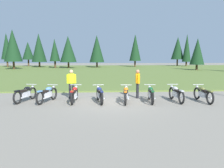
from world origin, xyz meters
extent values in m
plane|color=gray|center=(0.00, 0.00, 0.00)|extent=(140.00, 140.00, 0.00)
cube|color=#5B7033|center=(0.00, 25.30, 0.05)|extent=(80.00, 44.00, 0.10)
cylinder|color=#47331E|center=(-16.68, 30.86, 0.75)|extent=(0.36, 0.36, 1.49)
cone|color=#143319|center=(-16.68, 30.86, 4.44)|extent=(3.27, 3.27, 5.89)
cylinder|color=#47331E|center=(-13.90, 38.21, 0.62)|extent=(0.36, 0.36, 1.23)
cone|color=#143319|center=(-13.90, 38.21, 4.31)|extent=(3.21, 3.21, 6.15)
cylinder|color=#47331E|center=(7.36, 38.78, 0.72)|extent=(0.36, 0.36, 1.45)
cone|color=#143319|center=(7.36, 38.78, 4.43)|extent=(2.60, 2.60, 5.97)
cylinder|color=#47331E|center=(-17.84, 43.28, 0.85)|extent=(0.36, 0.36, 1.69)
cone|color=#143319|center=(-17.84, 43.28, 3.80)|extent=(2.78, 2.78, 4.23)
cylinder|color=#47331E|center=(18.78, 43.42, 0.85)|extent=(0.36, 0.36, 1.71)
cone|color=#143319|center=(18.78, 43.42, 4.48)|extent=(3.17, 3.17, 5.55)
cylinder|color=#47331E|center=(16.05, 25.93, 0.52)|extent=(0.36, 0.36, 1.03)
cone|color=#143319|center=(16.05, 25.93, 3.29)|extent=(2.43, 2.43, 4.51)
cylinder|color=#47331E|center=(-21.42, 39.82, 0.88)|extent=(0.36, 0.36, 1.76)
cone|color=#143319|center=(-21.42, 39.82, 4.69)|extent=(2.47, 2.47, 5.86)
cylinder|color=#47331E|center=(-1.27, 36.75, 0.59)|extent=(0.36, 0.36, 1.18)
cone|color=#143319|center=(-1.27, 36.75, 4.08)|extent=(3.18, 3.18, 5.79)
cylinder|color=#47331E|center=(-9.77, 34.43, 0.73)|extent=(0.36, 0.36, 1.47)
cone|color=#143319|center=(-9.77, 34.43, 3.72)|extent=(2.09, 2.09, 4.50)
cylinder|color=#47331E|center=(20.33, 41.48, 0.58)|extent=(0.36, 0.36, 1.16)
cone|color=#143319|center=(20.33, 41.48, 4.46)|extent=(2.07, 2.07, 6.61)
cylinder|color=#47331E|center=(-7.04, 34.34, 0.64)|extent=(0.36, 0.36, 1.28)
cone|color=#143319|center=(-7.04, 34.34, 3.92)|extent=(3.36, 3.36, 5.27)
torus|color=black|center=(-4.50, 1.08, 0.35)|extent=(0.28, 0.70, 0.70)
torus|color=black|center=(-4.88, -0.27, 0.35)|extent=(0.28, 0.70, 0.70)
cube|color=silver|center=(-4.69, 0.41, 0.40)|extent=(0.36, 0.67, 0.28)
ellipsoid|color=black|center=(-4.64, 0.58, 0.68)|extent=(0.38, 0.53, 0.22)
cube|color=black|center=(-4.75, 0.20, 0.62)|extent=(0.34, 0.52, 0.10)
cube|color=black|center=(-4.88, -0.27, 0.69)|extent=(0.22, 0.35, 0.06)
cylinder|color=silver|center=(-4.53, 0.99, 0.86)|extent=(0.61, 0.20, 0.03)
sphere|color=silver|center=(-4.50, 1.10, 0.73)|extent=(0.14, 0.14, 0.14)
cylinder|color=silver|center=(-4.63, 0.08, 0.30)|extent=(0.21, 0.55, 0.07)
torus|color=black|center=(-3.28, 0.87, 0.35)|extent=(0.30, 0.70, 0.70)
torus|color=black|center=(-3.69, -0.47, 0.35)|extent=(0.30, 0.70, 0.70)
cube|color=silver|center=(-3.49, 0.20, 0.40)|extent=(0.38, 0.67, 0.28)
ellipsoid|color=#598CC6|center=(-3.43, 0.37, 0.68)|extent=(0.39, 0.54, 0.22)
cube|color=black|center=(-3.55, -0.01, 0.62)|extent=(0.35, 0.52, 0.10)
cube|color=#598CC6|center=(-3.69, -0.47, 0.69)|extent=(0.23, 0.35, 0.06)
cylinder|color=silver|center=(-3.31, 0.77, 0.86)|extent=(0.60, 0.21, 0.03)
sphere|color=silver|center=(-3.28, 0.88, 0.73)|extent=(0.14, 0.14, 0.14)
cylinder|color=silver|center=(-3.44, -0.13, 0.30)|extent=(0.23, 0.55, 0.07)
torus|color=black|center=(-2.01, 0.80, 0.35)|extent=(0.13, 0.70, 0.70)
torus|color=black|center=(-2.07, -0.60, 0.35)|extent=(0.13, 0.70, 0.70)
cube|color=silver|center=(-2.04, 0.10, 0.40)|extent=(0.23, 0.65, 0.28)
ellipsoid|color=#AD1919|center=(-2.03, 0.28, 0.68)|extent=(0.28, 0.49, 0.22)
cube|color=black|center=(-2.05, -0.12, 0.62)|extent=(0.24, 0.49, 0.10)
cube|color=#AD1919|center=(-2.07, -0.60, 0.69)|extent=(0.15, 0.33, 0.06)
cylinder|color=silver|center=(-2.01, 0.70, 0.86)|extent=(0.62, 0.06, 0.03)
sphere|color=silver|center=(-2.00, 0.82, 0.73)|extent=(0.14, 0.14, 0.14)
cylinder|color=silver|center=(-1.91, -0.21, 0.30)|extent=(0.09, 0.55, 0.07)
torus|color=black|center=(-0.78, 0.67, 0.35)|extent=(0.20, 0.71, 0.70)
torus|color=black|center=(-0.59, -0.72, 0.35)|extent=(0.20, 0.71, 0.70)
cube|color=silver|center=(-0.69, -0.02, 0.40)|extent=(0.29, 0.66, 0.28)
ellipsoid|color=navy|center=(-0.71, 0.16, 0.68)|extent=(0.32, 0.51, 0.22)
cube|color=black|center=(-0.66, -0.24, 0.62)|extent=(0.28, 0.51, 0.10)
cube|color=navy|center=(-0.59, -0.72, 0.69)|extent=(0.18, 0.34, 0.06)
cylinder|color=silver|center=(-0.77, 0.57, 0.86)|extent=(0.62, 0.12, 0.03)
sphere|color=silver|center=(-0.79, 0.69, 0.73)|extent=(0.14, 0.14, 0.14)
cylinder|color=silver|center=(-0.51, -0.30, 0.30)|extent=(0.14, 0.55, 0.07)
torus|color=black|center=(0.79, 0.55, 0.35)|extent=(0.20, 0.71, 0.70)
torus|color=black|center=(0.59, -0.83, 0.35)|extent=(0.20, 0.71, 0.70)
cube|color=silver|center=(0.69, -0.14, 0.40)|extent=(0.29, 0.66, 0.28)
ellipsoid|color=orange|center=(0.72, 0.04, 0.68)|extent=(0.32, 0.51, 0.22)
cube|color=black|center=(0.66, -0.36, 0.62)|extent=(0.29, 0.51, 0.10)
cube|color=orange|center=(0.59, -0.83, 0.69)|extent=(0.18, 0.34, 0.06)
cylinder|color=silver|center=(0.78, 0.45, 0.86)|extent=(0.62, 0.12, 0.03)
sphere|color=silver|center=(0.79, 0.57, 0.73)|extent=(0.14, 0.14, 0.14)
cylinder|color=silver|center=(0.79, -0.46, 0.30)|extent=(0.15, 0.55, 0.07)
torus|color=black|center=(2.12, 0.60, 0.35)|extent=(0.18, 0.71, 0.70)
torus|color=black|center=(1.96, -0.79, 0.35)|extent=(0.18, 0.71, 0.70)
cube|color=silver|center=(2.04, -0.10, 0.40)|extent=(0.27, 0.66, 0.28)
ellipsoid|color=#144C23|center=(2.06, 0.08, 0.68)|extent=(0.31, 0.51, 0.22)
cube|color=black|center=(2.02, -0.32, 0.62)|extent=(0.27, 0.50, 0.10)
cube|color=#144C23|center=(1.96, -0.79, 0.69)|extent=(0.17, 0.33, 0.06)
cylinder|color=silver|center=(2.11, 0.50, 0.86)|extent=(0.62, 0.10, 0.03)
sphere|color=silver|center=(2.12, 0.62, 0.73)|extent=(0.14, 0.14, 0.14)
cylinder|color=silver|center=(2.15, -0.41, 0.30)|extent=(0.13, 0.55, 0.07)
torus|color=black|center=(3.41, 0.68, 0.35)|extent=(0.13, 0.70, 0.70)
torus|color=black|center=(3.47, -0.72, 0.35)|extent=(0.13, 0.70, 0.70)
cube|color=silver|center=(3.44, -0.02, 0.40)|extent=(0.23, 0.65, 0.28)
ellipsoid|color=#B7B7BC|center=(3.43, 0.16, 0.68)|extent=(0.28, 0.49, 0.22)
cube|color=black|center=(3.45, -0.24, 0.62)|extent=(0.24, 0.49, 0.10)
cube|color=#B7B7BC|center=(3.47, -0.72, 0.69)|extent=(0.15, 0.33, 0.06)
cylinder|color=silver|center=(3.42, 0.58, 0.86)|extent=(0.62, 0.06, 0.03)
sphere|color=silver|center=(3.41, 0.70, 0.73)|extent=(0.14, 0.14, 0.14)
cylinder|color=silver|center=(3.59, -0.32, 0.30)|extent=(0.09, 0.55, 0.07)
torus|color=black|center=(4.82, 0.50, 0.35)|extent=(0.13, 0.70, 0.70)
torus|color=black|center=(4.88, -0.90, 0.35)|extent=(0.13, 0.70, 0.70)
cube|color=silver|center=(4.85, -0.20, 0.40)|extent=(0.23, 0.65, 0.28)
ellipsoid|color=brown|center=(4.84, -0.02, 0.68)|extent=(0.28, 0.49, 0.22)
cube|color=black|center=(4.86, -0.42, 0.62)|extent=(0.24, 0.49, 0.10)
cube|color=brown|center=(4.88, -0.90, 0.69)|extent=(0.15, 0.33, 0.06)
cylinder|color=silver|center=(4.82, 0.40, 0.86)|extent=(0.62, 0.06, 0.03)
sphere|color=silver|center=(4.82, 0.52, 0.73)|extent=(0.14, 0.14, 0.14)
cylinder|color=silver|center=(5.00, -0.49, 0.30)|extent=(0.09, 0.55, 0.07)
cylinder|color=black|center=(-2.40, 1.19, 0.44)|extent=(0.14, 0.14, 0.88)
cylinder|color=black|center=(-2.23, 1.23, 0.44)|extent=(0.14, 0.14, 0.88)
cube|color=#D8EA19|center=(-2.32, 1.21, 1.16)|extent=(0.40, 0.29, 0.56)
sphere|color=tan|center=(-2.32, 1.21, 1.56)|extent=(0.22, 0.22, 0.22)
cylinder|color=#D8EA19|center=(-2.54, 1.17, 1.14)|extent=(0.09, 0.09, 0.52)
cylinder|color=#D8EA19|center=(-2.09, 1.25, 1.14)|extent=(0.09, 0.09, 0.52)
cylinder|color=black|center=(1.53, 1.18, 0.44)|extent=(0.14, 0.14, 0.88)
cylinder|color=black|center=(1.51, 1.00, 0.44)|extent=(0.14, 0.14, 0.88)
cube|color=orange|center=(1.52, 1.09, 1.16)|extent=(0.24, 0.37, 0.56)
sphere|color=#9E7051|center=(1.52, 1.09, 1.56)|extent=(0.22, 0.22, 0.22)
cylinder|color=orange|center=(1.54, 1.32, 1.14)|extent=(0.09, 0.09, 0.52)
cylinder|color=orange|center=(1.51, 0.86, 1.14)|extent=(0.09, 0.09, 0.52)
camera|label=1|loc=(-0.68, -11.66, 2.42)|focal=35.70mm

